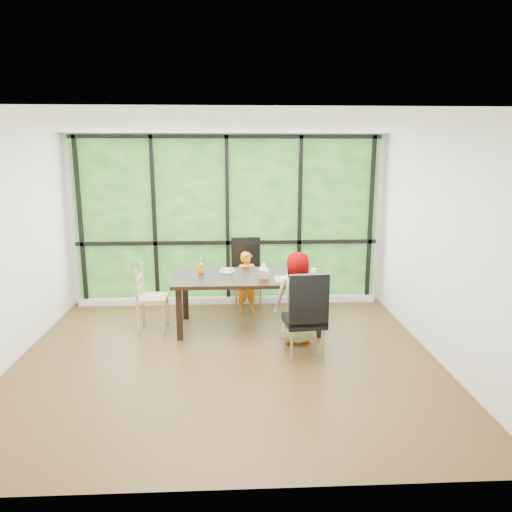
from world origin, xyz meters
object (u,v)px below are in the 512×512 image
chair_window_leather (247,273)px  child_older (297,298)px  orange_cup (201,268)px  white_mug (314,271)px  plate_near (288,278)px  green_cup (313,276)px  chair_end_beech (153,298)px  dining_table (249,302)px  child_toddler (247,283)px  chair_interior_leather (304,314)px  tissue_box (264,274)px  plate_far (227,271)px

chair_window_leather → child_older: child_older is taller
orange_cup → white_mug: bearing=-4.9°
plate_near → child_older: bearing=-78.1°
plate_near → green_cup: bearing=-16.0°
chair_end_beech → plate_near: 1.89m
plate_near → orange_cup: size_ratio=1.74×
dining_table → child_older: size_ratio=1.70×
child_toddler → chair_interior_leather: bearing=-81.7°
child_older → tissue_box: bearing=-52.9°
chair_interior_leather → plate_near: bearing=-88.1°
chair_interior_leather → white_mug: bearing=-110.2°
chair_interior_leather → child_toddler: (-0.63, 1.64, -0.06)m
chair_end_beech → plate_near: bearing=-95.5°
dining_table → orange_cup: size_ratio=16.00×
dining_table → chair_window_leather: (0.01, 0.96, 0.17)m
chair_window_leather → orange_cup: (-0.67, -0.75, 0.27)m
child_toddler → plate_far: 0.55m
child_toddler → plate_far: child_toddler is taller
child_toddler → white_mug: (0.92, -0.54, 0.31)m
chair_window_leather → plate_far: bearing=-117.4°
chair_end_beech → tissue_box: chair_end_beech is taller
orange_cup → child_older: bearing=-31.5°
plate_near → plate_far: bearing=152.0°
dining_table → green_cup: (0.85, -0.29, 0.43)m
orange_cup → green_cup: bearing=-18.1°
tissue_box → orange_cup: bearing=158.7°
chair_interior_leather → child_older: child_older is taller
plate_near → tissue_box: tissue_box is taller
plate_far → orange_cup: orange_cup is taller
chair_window_leather → child_toddler: bearing=-95.6°
chair_window_leather → chair_interior_leather: bearing=-77.0°
dining_table → plate_far: (-0.30, 0.24, 0.38)m
dining_table → green_cup: bearing=-18.7°
orange_cup → tissue_box: 0.93m
child_toddler → plate_far: bearing=-141.6°
plate_near → green_cup: size_ratio=1.87×
plate_far → tissue_box: bearing=-36.7°
plate_near → child_toddler: bearing=123.0°
plate_near → white_mug: 0.48m
dining_table → chair_interior_leather: bearing=-58.6°
dining_table → plate_near: bearing=-20.4°
child_older → plate_near: (-0.08, 0.37, 0.16)m
child_toddler → orange_cup: child_toddler is taller
dining_table → plate_near: size_ratio=9.19×
plate_far → green_cup: bearing=-24.8°
dining_table → child_older: child_older is taller
chair_interior_leather → dining_table: bearing=-64.0°
plate_far → white_mug: (1.22, -0.17, 0.03)m
plate_far → green_cup: 1.26m
chair_end_beech → green_cup: size_ratio=7.61×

